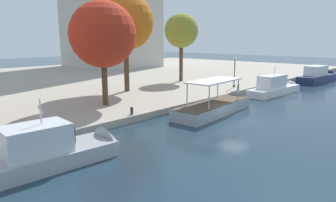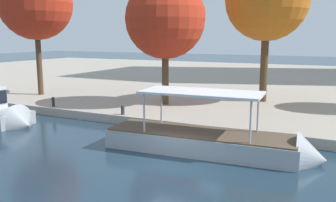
{
  "view_description": "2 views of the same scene",
  "coord_description": "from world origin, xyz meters",
  "px_view_note": "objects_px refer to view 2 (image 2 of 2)",
  "views": [
    {
      "loc": [
        -23.55,
        -13.67,
        7.0
      ],
      "look_at": [
        -4.06,
        4.24,
        1.7
      ],
      "focal_mm": 32.82,
      "sensor_mm": 36.0,
      "label": 1
    },
    {
      "loc": [
        7.34,
        -14.94,
        6.07
      ],
      "look_at": [
        -2.44,
        4.9,
        2.14
      ],
      "focal_mm": 38.52,
      "sensor_mm": 36.0,
      "label": 2
    }
  ],
  "objects_px": {
    "mooring_bollard_0": "(53,101)",
    "tree_1": "(35,1)",
    "mooring_bollard_1": "(123,110)",
    "tree_4": "(168,17)",
    "tour_boat_2": "(217,146)"
  },
  "relations": [
    {
      "from": "mooring_bollard_1",
      "to": "tree_1",
      "type": "relative_size",
      "value": 0.06
    },
    {
      "from": "tree_1",
      "to": "tree_4",
      "type": "height_order",
      "value": "tree_1"
    },
    {
      "from": "mooring_bollard_1",
      "to": "tree_4",
      "type": "height_order",
      "value": "tree_4"
    },
    {
      "from": "tree_1",
      "to": "mooring_bollard_0",
      "type": "bearing_deg",
      "value": -36.49
    },
    {
      "from": "tour_boat_2",
      "to": "tree_4",
      "type": "bearing_deg",
      "value": 125.96
    },
    {
      "from": "tree_4",
      "to": "tree_1",
      "type": "bearing_deg",
      "value": -176.49
    },
    {
      "from": "mooring_bollard_0",
      "to": "tree_1",
      "type": "height_order",
      "value": "tree_1"
    },
    {
      "from": "mooring_bollard_0",
      "to": "tree_1",
      "type": "distance_m",
      "value": 10.8
    },
    {
      "from": "mooring_bollard_1",
      "to": "tree_1",
      "type": "distance_m",
      "value": 15.37
    },
    {
      "from": "mooring_bollard_0",
      "to": "mooring_bollard_1",
      "type": "relative_size",
      "value": 1.13
    },
    {
      "from": "tour_boat_2",
      "to": "mooring_bollard_0",
      "type": "distance_m",
      "value": 15.28
    },
    {
      "from": "mooring_bollard_1",
      "to": "tree_1",
      "type": "xyz_separation_m",
      "value": [
        -12.21,
        4.24,
        8.32
      ]
    },
    {
      "from": "mooring_bollard_0",
      "to": "tree_4",
      "type": "relative_size",
      "value": 0.08
    },
    {
      "from": "tour_boat_2",
      "to": "tree_1",
      "type": "xyz_separation_m",
      "value": [
        -20.43,
        7.69,
        8.91
      ]
    },
    {
      "from": "tour_boat_2",
      "to": "tree_4",
      "type": "xyz_separation_m",
      "value": [
        -7.13,
        8.5,
        7.2
      ]
    }
  ]
}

